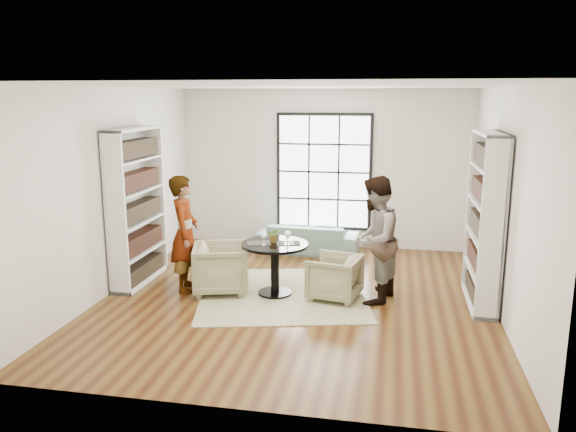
% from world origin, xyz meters
% --- Properties ---
extents(ground, '(6.00, 6.00, 0.00)m').
position_xyz_m(ground, '(0.00, 0.00, 0.00)').
color(ground, brown).
extents(room_shell, '(6.00, 6.01, 6.00)m').
position_xyz_m(room_shell, '(0.00, 0.54, 1.26)').
color(room_shell, silver).
rests_on(room_shell, ground).
extents(rug, '(2.86, 2.86, 0.01)m').
position_xyz_m(rug, '(-0.24, 0.13, 0.01)').
color(rug, beige).
rests_on(rug, ground).
extents(pedestal_table, '(0.98, 0.98, 0.78)m').
position_xyz_m(pedestal_table, '(-0.35, 0.10, 0.56)').
color(pedestal_table, black).
rests_on(pedestal_table, ground).
extents(sofa, '(1.87, 0.80, 0.54)m').
position_xyz_m(sofa, '(-0.22, 2.45, 0.27)').
color(sofa, gray).
rests_on(sofa, ground).
extents(armchair_left, '(0.99, 0.97, 0.73)m').
position_xyz_m(armchair_left, '(-1.15, 0.06, 0.37)').
color(armchair_left, tan).
rests_on(armchair_left, ground).
extents(armchair_right, '(0.83, 0.81, 0.64)m').
position_xyz_m(armchair_right, '(0.53, 0.10, 0.32)').
color(armchair_right, tan).
rests_on(armchair_right, ground).
extents(person_left, '(0.54, 0.71, 1.74)m').
position_xyz_m(person_left, '(-1.70, 0.06, 0.87)').
color(person_left, gray).
rests_on(person_left, ground).
extents(person_right, '(0.89, 1.02, 1.79)m').
position_xyz_m(person_right, '(1.08, 0.10, 0.90)').
color(person_right, gray).
rests_on(person_right, ground).
extents(placemat_left, '(0.39, 0.33, 0.01)m').
position_xyz_m(placemat_left, '(-0.57, 0.05, 0.78)').
color(placemat_left, black).
rests_on(placemat_left, pedestal_table).
extents(placemat_right, '(0.39, 0.33, 0.01)m').
position_xyz_m(placemat_right, '(-0.15, 0.13, 0.78)').
color(placemat_right, black).
rests_on(placemat_right, pedestal_table).
extents(cutlery_left, '(0.19, 0.25, 0.01)m').
position_xyz_m(cutlery_left, '(-0.57, 0.05, 0.79)').
color(cutlery_left, silver).
rests_on(cutlery_left, placemat_left).
extents(cutlery_right, '(0.19, 0.25, 0.01)m').
position_xyz_m(cutlery_right, '(-0.15, 0.13, 0.79)').
color(cutlery_right, silver).
rests_on(cutlery_right, placemat_right).
extents(wine_glass_left, '(0.09, 0.09, 0.19)m').
position_xyz_m(wine_glass_left, '(-0.48, -0.03, 0.91)').
color(wine_glass_left, silver).
rests_on(wine_glass_left, pedestal_table).
extents(wine_glass_right, '(0.10, 0.10, 0.21)m').
position_xyz_m(wine_glass_right, '(-0.15, 0.04, 0.93)').
color(wine_glass_right, silver).
rests_on(wine_glass_right, pedestal_table).
extents(flower_centerpiece, '(0.22, 0.19, 0.21)m').
position_xyz_m(flower_centerpiece, '(-0.36, 0.14, 0.88)').
color(flower_centerpiece, gray).
rests_on(flower_centerpiece, pedestal_table).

